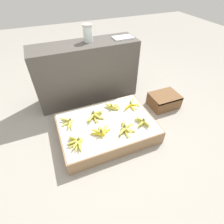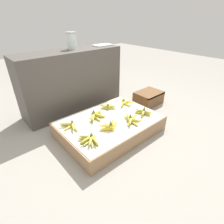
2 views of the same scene
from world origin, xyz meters
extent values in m
plane|color=gray|center=(0.00, 0.00, 0.00)|extent=(10.00, 10.00, 0.00)
cube|color=#997551|center=(0.00, 0.00, 0.08)|extent=(1.09, 0.77, 0.17)
cube|color=silver|center=(0.00, 0.00, 0.17)|extent=(1.05, 0.74, 0.00)
cube|color=#4C4742|center=(0.02, 0.80, 0.40)|extent=(1.38, 0.41, 0.81)
cube|color=brown|center=(0.93, 0.19, 0.09)|extent=(0.39, 0.30, 0.18)
cube|color=#4E3520|center=(0.93, 0.05, 0.17)|extent=(0.39, 0.02, 0.02)
ellipsoid|color=gold|center=(-0.40, -0.13, 0.19)|extent=(0.14, 0.14, 0.03)
ellipsoid|color=gold|center=(-0.41, -0.16, 0.19)|extent=(0.17, 0.05, 0.03)
ellipsoid|color=gold|center=(-0.40, -0.18, 0.19)|extent=(0.17, 0.08, 0.03)
ellipsoid|color=gold|center=(-0.39, -0.20, 0.19)|extent=(0.11, 0.16, 0.03)
ellipsoid|color=gold|center=(-0.37, -0.20, 0.19)|extent=(0.04, 0.17, 0.03)
ellipsoid|color=gold|center=(-0.39, -0.14, 0.21)|extent=(0.14, 0.14, 0.03)
ellipsoid|color=gold|center=(-0.40, -0.17, 0.21)|extent=(0.17, 0.04, 0.03)
ellipsoid|color=gold|center=(-0.39, -0.19, 0.21)|extent=(0.14, 0.14, 0.03)
ellipsoid|color=gold|center=(-0.37, -0.20, 0.21)|extent=(0.05, 0.17, 0.03)
cone|color=olive|center=(-0.36, -0.16, 0.24)|extent=(0.03, 0.03, 0.04)
ellipsoid|color=yellow|center=(-0.07, -0.14, 0.19)|extent=(0.17, 0.09, 0.03)
ellipsoid|color=yellow|center=(-0.12, -0.12, 0.19)|extent=(0.05, 0.17, 0.03)
ellipsoid|color=yellow|center=(-0.15, -0.14, 0.19)|extent=(0.16, 0.11, 0.03)
ellipsoid|color=yellow|center=(-0.09, -0.13, 0.22)|extent=(0.15, 0.13, 0.03)
ellipsoid|color=yellow|center=(-0.14, -0.14, 0.22)|extent=(0.15, 0.14, 0.03)
cone|color=olive|center=(-0.12, -0.16, 0.26)|extent=(0.04, 0.04, 0.05)
ellipsoid|color=#DBCC4C|center=(0.11, -0.20, 0.19)|extent=(0.15, 0.11, 0.03)
ellipsoid|color=#DBCC4C|center=(0.13, -0.23, 0.19)|extent=(0.04, 0.16, 0.03)
ellipsoid|color=#DBCC4C|center=(0.18, -0.21, 0.19)|extent=(0.14, 0.12, 0.03)
ellipsoid|color=#DBCC4C|center=(0.18, -0.16, 0.19)|extent=(0.16, 0.10, 0.03)
ellipsoid|color=#DBCC4C|center=(0.14, -0.15, 0.19)|extent=(0.05, 0.16, 0.03)
ellipsoid|color=#DBCC4C|center=(0.11, -0.20, 0.21)|extent=(0.14, 0.13, 0.03)
ellipsoid|color=#DBCC4C|center=(0.15, -0.22, 0.21)|extent=(0.08, 0.16, 0.03)
ellipsoid|color=#DBCC4C|center=(0.18, -0.18, 0.21)|extent=(0.16, 0.03, 0.03)
ellipsoid|color=#DBCC4C|center=(0.15, -0.15, 0.21)|extent=(0.08, 0.16, 0.03)
cone|color=olive|center=(0.14, -0.18, 0.25)|extent=(0.03, 0.03, 0.04)
ellipsoid|color=gold|center=(0.35, -0.13, 0.19)|extent=(0.09, 0.12, 0.03)
ellipsoid|color=gold|center=(0.35, -0.19, 0.19)|extent=(0.12, 0.07, 0.03)
ellipsoid|color=gold|center=(0.39, -0.20, 0.19)|extent=(0.07, 0.12, 0.03)
ellipsoid|color=gold|center=(0.36, -0.14, 0.21)|extent=(0.09, 0.12, 0.03)
ellipsoid|color=gold|center=(0.35, -0.18, 0.21)|extent=(0.12, 0.08, 0.03)
ellipsoid|color=gold|center=(0.39, -0.21, 0.21)|extent=(0.06, 0.13, 0.03)
cone|color=olive|center=(0.38, -0.17, 0.25)|extent=(0.03, 0.03, 0.04)
ellipsoid|color=#DBCC4C|center=(-0.42, 0.20, 0.18)|extent=(0.12, 0.13, 0.02)
ellipsoid|color=#DBCC4C|center=(-0.42, 0.15, 0.18)|extent=(0.16, 0.05, 0.02)
ellipsoid|color=#DBCC4C|center=(-0.39, 0.10, 0.18)|extent=(0.04, 0.16, 0.02)
ellipsoid|color=#DBCC4C|center=(-0.43, 0.19, 0.21)|extent=(0.14, 0.11, 0.02)
ellipsoid|color=#DBCC4C|center=(-0.40, 0.12, 0.21)|extent=(0.08, 0.15, 0.02)
cone|color=olive|center=(-0.38, 0.15, 0.24)|extent=(0.03, 0.03, 0.04)
ellipsoid|color=gold|center=(-0.15, 0.13, 0.19)|extent=(0.15, 0.12, 0.03)
ellipsoid|color=gold|center=(-0.11, 0.11, 0.19)|extent=(0.03, 0.17, 0.03)
ellipsoid|color=gold|center=(-0.06, 0.11, 0.19)|extent=(0.14, 0.14, 0.03)
ellipsoid|color=gold|center=(-0.06, 0.16, 0.19)|extent=(0.17, 0.05, 0.03)
ellipsoid|color=gold|center=(-0.14, 0.11, 0.22)|extent=(0.13, 0.15, 0.03)
ellipsoid|color=gold|center=(-0.09, 0.12, 0.22)|extent=(0.10, 0.16, 0.03)
ellipsoid|color=gold|center=(-0.07, 0.16, 0.22)|extent=(0.17, 0.04, 0.03)
cone|color=olive|center=(-0.11, 0.16, 0.25)|extent=(0.04, 0.04, 0.05)
ellipsoid|color=gold|center=(0.17, 0.18, 0.18)|extent=(0.11, 0.09, 0.02)
ellipsoid|color=gold|center=(0.19, 0.21, 0.18)|extent=(0.13, 0.05, 0.02)
ellipsoid|color=gold|center=(0.18, 0.23, 0.18)|extent=(0.11, 0.10, 0.02)
ellipsoid|color=gold|center=(0.15, 0.25, 0.18)|extent=(0.04, 0.13, 0.02)
ellipsoid|color=gold|center=(0.12, 0.22, 0.18)|extent=(0.10, 0.11, 0.02)
ellipsoid|color=gold|center=(0.18, 0.18, 0.21)|extent=(0.12, 0.08, 0.02)
ellipsoid|color=gold|center=(0.18, 0.21, 0.21)|extent=(0.12, 0.06, 0.02)
ellipsoid|color=gold|center=(0.15, 0.23, 0.21)|extent=(0.06, 0.12, 0.02)
ellipsoid|color=gold|center=(0.12, 0.24, 0.21)|extent=(0.08, 0.12, 0.02)
cone|color=olive|center=(0.14, 0.20, 0.24)|extent=(0.03, 0.03, 0.04)
ellipsoid|color=yellow|center=(0.35, 0.15, 0.18)|extent=(0.12, 0.08, 0.02)
ellipsoid|color=yellow|center=(0.39, 0.11, 0.18)|extent=(0.03, 0.12, 0.02)
ellipsoid|color=yellow|center=(0.45, 0.16, 0.18)|extent=(0.12, 0.04, 0.02)
ellipsoid|color=yellow|center=(0.42, 0.22, 0.18)|extent=(0.09, 0.11, 0.02)
ellipsoid|color=yellow|center=(0.33, 0.13, 0.21)|extent=(0.12, 0.08, 0.02)
ellipsoid|color=yellow|center=(0.43, 0.12, 0.21)|extent=(0.10, 0.10, 0.02)
ellipsoid|color=yellow|center=(0.43, 0.21, 0.21)|extent=(0.10, 0.10, 0.02)
cone|color=olive|center=(0.39, 0.17, 0.24)|extent=(0.03, 0.03, 0.04)
cylinder|color=silver|center=(0.09, 0.83, 0.90)|extent=(0.12, 0.12, 0.18)
cylinder|color=#B7B2A8|center=(0.09, 0.83, 1.00)|extent=(0.12, 0.12, 0.02)
cube|color=white|center=(0.54, 0.77, 0.82)|extent=(0.26, 0.16, 0.02)
camera|label=1|loc=(-0.48, -1.34, 1.59)|focal=28.00mm
camera|label=2|loc=(-1.07, -1.26, 1.20)|focal=28.00mm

